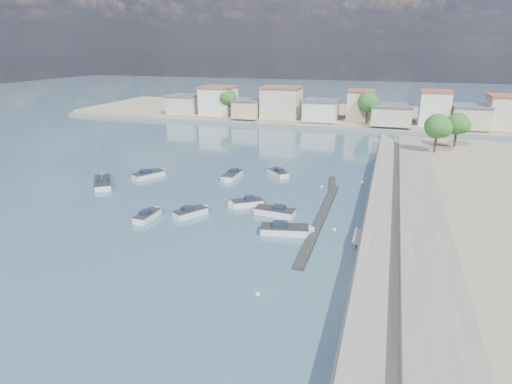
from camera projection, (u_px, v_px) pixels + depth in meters
The scene contains 17 objects.
ground at pixel (310, 158), 80.77m from camera, with size 400.00×400.00×0.00m, color #325465.
seawall_walkway at pixel (421, 215), 50.84m from camera, with size 5.00×90.00×1.80m, color slate.
breakwater at pixel (323, 211), 54.09m from camera, with size 2.00×31.02×0.35m.
far_shore_land at pixel (342, 115), 127.51m from camera, with size 160.00×40.00×1.40m, color gray.
far_shore_quay at pixel (333, 128), 108.64m from camera, with size 160.00×2.50×0.80m, color slate.
far_town at pixel (379, 108), 109.48m from camera, with size 113.01×12.80×8.35m.
shore_trees at pixel (367, 107), 101.79m from camera, with size 74.56×38.32×7.92m.
motorboat_a at pixel (148, 216), 52.02m from camera, with size 1.70×4.58×1.48m.
motorboat_b at pixel (192, 212), 53.07m from camera, with size 3.68×4.42×1.48m.
motorboat_c at pixel (273, 212), 53.32m from camera, with size 5.61×2.31×1.48m.
motorboat_d at pixel (245, 203), 56.17m from camera, with size 4.33×3.70×1.48m.
motorboat_e at pixel (150, 174), 68.86m from camera, with size 4.23×5.61×1.48m.
motorboat_f at pixel (277, 173), 69.78m from camera, with size 4.24×4.29×1.48m.
motorboat_g at pixel (232, 176), 68.05m from camera, with size 2.06×5.59×1.48m.
motorboat_h at pixel (287, 230), 47.94m from camera, with size 6.09×3.15×1.48m.
sailboat at pixel (103, 182), 64.96m from camera, with size 5.83×6.81×9.00m.
mooring_buoys at pixel (324, 208), 55.28m from camera, with size 14.84×35.60×0.41m.
Camera 1 is at (13.90, -37.99, 19.86)m, focal length 30.00 mm.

